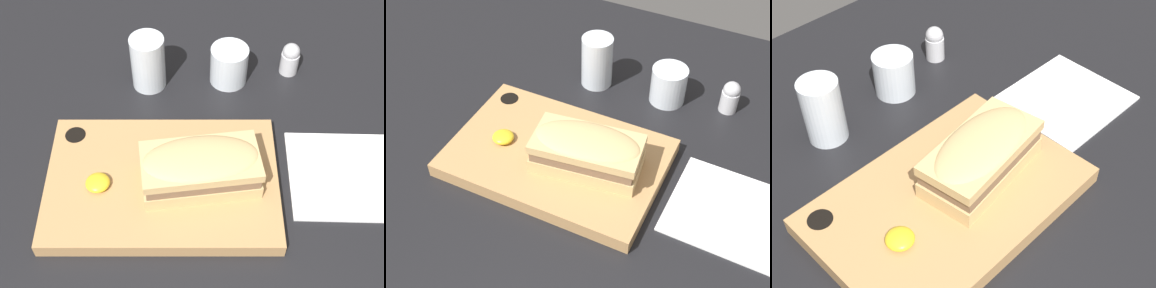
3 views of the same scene
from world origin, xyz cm
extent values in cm
cube|color=black|center=(0.00, 0.00, 1.00)|extent=(196.18, 116.41, 2.00)
cube|color=tan|center=(-8.76, 4.95, 3.28)|extent=(35.65, 23.85, 2.56)
cylinder|color=black|center=(-23.25, 13.54, 3.98)|extent=(3.34, 3.34, 1.28)
cube|color=tan|center=(-2.93, 4.42, 5.78)|extent=(18.41, 10.91, 2.43)
cube|color=brown|center=(-2.93, 4.42, 7.87)|extent=(17.67, 10.48, 1.76)
cube|color=tan|center=(-2.93, 4.42, 9.48)|extent=(18.41, 10.91, 1.46)
ellipsoid|color=tan|center=(-2.93, 4.42, 10.09)|extent=(18.04, 10.69, 2.19)
ellipsoid|color=gold|center=(-18.40, 3.56, 5.30)|extent=(3.70, 3.70, 1.48)
cylinder|color=silver|center=(-11.95, 28.13, 7.16)|extent=(6.09, 6.09, 10.32)
cylinder|color=silver|center=(-11.95, 28.13, 4.52)|extent=(5.36, 5.36, 4.64)
cylinder|color=silver|center=(2.49, 29.15, 5.58)|extent=(6.78, 6.78, 7.16)
cylinder|color=#33050F|center=(2.49, 29.15, 4.32)|extent=(6.10, 6.10, 4.23)
cube|color=white|center=(20.53, 7.10, 2.20)|extent=(18.92, 17.49, 0.40)
cylinder|color=silver|center=(13.84, 31.33, 4.09)|extent=(3.36, 3.36, 4.19)
sphere|color=#B7B7BC|center=(13.84, 31.33, 6.77)|extent=(3.19, 3.19, 3.19)
camera|label=1|loc=(-4.17, -42.37, 71.61)|focal=50.00mm
camera|label=2|loc=(21.85, -50.02, 68.74)|focal=50.00mm
camera|label=3|loc=(-40.47, -28.82, 58.97)|focal=50.00mm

